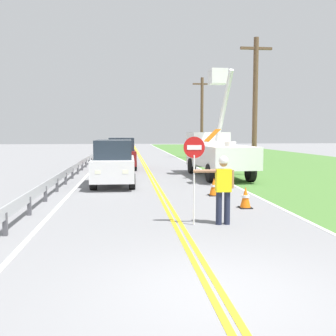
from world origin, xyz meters
The scene contains 16 objects.
ground_plane centered at (0.00, 0.00, 0.00)m, with size 160.00×160.00×0.00m, color gray.
grass_verge_right centered at (11.60, 20.00, 0.00)m, with size 16.00×110.00×0.01m, color #477533.
centerline_yellow_left centered at (-0.09, 20.00, 0.01)m, with size 0.11×110.00×0.01m, color yellow.
centerline_yellow_right centered at (0.09, 20.00, 0.01)m, with size 0.11×110.00×0.01m, color yellow.
edge_line_right centered at (3.60, 20.00, 0.01)m, with size 0.12×110.00×0.01m, color silver.
edge_line_left centered at (-3.60, 20.00, 0.01)m, with size 0.12×110.00×0.01m, color silver.
flagger_worker centered at (1.19, 4.29, 1.05)m, with size 1.09×0.25×1.83m.
stop_sign_paddle centered at (0.42, 4.31, 1.71)m, with size 0.56×0.04×2.33m.
utility_bucket_truck centered at (3.65, 15.47, 1.43)m, with size 2.67×6.91×5.88m.
oncoming_suv_nearest centered at (-1.92, 12.39, 1.06)m, with size 1.95×4.62×2.10m.
oncoming_suv_second centered at (-1.68, 20.50, 1.06)m, with size 1.98×4.64×2.10m.
utility_pole_near centered at (5.88, 15.69, 4.03)m, with size 1.80×0.28×7.70m.
utility_pole_mid centered at (5.80, 30.78, 3.99)m, with size 1.80×0.28×7.61m.
traffic_cone_lead centered at (2.48, 6.40, 0.34)m, with size 0.40×0.40×0.70m.
traffic_cone_mid centered at (2.01, 8.95, 0.34)m, with size 0.40×0.40×0.70m.
guardrail_left_shoulder centered at (-4.20, 16.28, 0.52)m, with size 0.10×32.00×0.71m.
Camera 1 is at (-1.33, -5.59, 2.43)m, focal length 41.31 mm.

